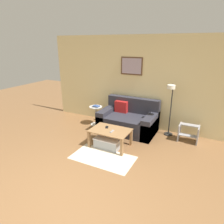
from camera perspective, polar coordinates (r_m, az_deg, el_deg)
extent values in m
plane|color=brown|center=(3.51, -14.93, -23.51)|extent=(16.00, 16.00, 0.00)
cube|color=beige|center=(5.70, 7.58, 8.27)|extent=(5.60, 0.06, 2.55)
cube|color=#513823|center=(5.66, 5.62, 12.96)|extent=(0.63, 0.02, 0.49)
cube|color=#A393A8|center=(5.65, 5.58, 12.95)|extent=(0.56, 0.01, 0.42)
cube|color=beige|center=(4.41, -2.65, -12.87)|extent=(1.34, 0.74, 0.01)
cube|color=#2D2D38|center=(5.53, 4.54, -3.33)|extent=(1.51, 0.95, 0.45)
cube|color=#2D2D38|center=(5.71, 6.12, 2.05)|extent=(1.51, 0.20, 0.43)
cube|color=#2D2D38|center=(5.76, -1.28, -1.68)|extent=(0.24, 0.95, 0.57)
cube|color=#2D2D38|center=(5.32, 10.90, -3.88)|extent=(0.24, 0.95, 0.57)
cube|color=red|center=(5.69, 2.64, 1.51)|extent=(0.36, 0.14, 0.32)
cube|color=#997047|center=(4.66, -0.50, -5.25)|extent=(0.91, 0.62, 0.02)
cube|color=#997047|center=(4.74, -6.56, -7.78)|extent=(0.06, 0.06, 0.40)
cube|color=#997047|center=(4.38, 2.78, -10.09)|extent=(0.06, 0.06, 0.40)
cube|color=#997047|center=(5.15, -3.23, -5.37)|extent=(0.06, 0.06, 0.40)
cube|color=#997047|center=(4.82, 5.47, -7.24)|extent=(0.06, 0.06, 0.40)
cube|color=#9EA3A8|center=(4.78, -1.00, -8.67)|extent=(0.59, 0.42, 0.21)
cube|color=silver|center=(4.72, -1.00, -7.41)|extent=(0.61, 0.44, 0.02)
cylinder|color=black|center=(5.62, 15.76, -6.08)|extent=(0.23, 0.23, 0.02)
cylinder|color=black|center=(5.37, 16.42, 0.59)|extent=(0.03, 0.03, 1.36)
cylinder|color=black|center=(5.09, 16.87, 7.48)|extent=(0.02, 0.24, 0.02)
cylinder|color=white|center=(4.98, 16.58, 6.91)|extent=(0.19, 0.19, 0.09)
cylinder|color=silver|center=(6.06, -4.55, -3.48)|extent=(0.33, 0.33, 0.01)
cylinder|color=silver|center=(5.96, -4.61, -1.05)|extent=(0.04, 0.04, 0.53)
cylinder|color=silver|center=(5.87, -4.69, 1.48)|extent=(0.38, 0.38, 0.02)
cube|color=#4C4C51|center=(5.84, -4.66, 1.54)|extent=(0.21, 0.18, 0.01)
cube|color=#335199|center=(5.84, -4.52, 1.72)|extent=(0.19, 0.16, 0.02)
cube|color=#99999E|center=(4.56, 0.01, -5.54)|extent=(0.05, 0.15, 0.02)
cube|color=black|center=(4.80, -1.48, -4.35)|extent=(0.12, 0.15, 0.01)
cube|color=#99999E|center=(5.35, 18.66, -5.33)|extent=(0.03, 0.34, 0.42)
cube|color=#99999E|center=(5.32, 23.36, -6.07)|extent=(0.03, 0.34, 0.42)
cube|color=#99999E|center=(5.29, 20.88, -6.28)|extent=(0.41, 0.15, 0.02)
cube|color=#99999E|center=(5.31, 21.34, -3.49)|extent=(0.41, 0.15, 0.02)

